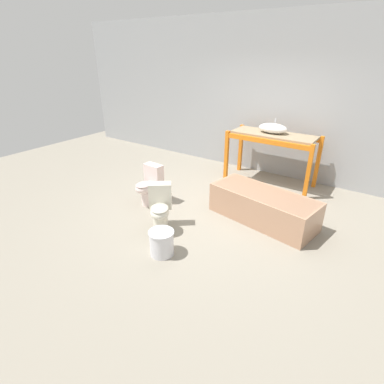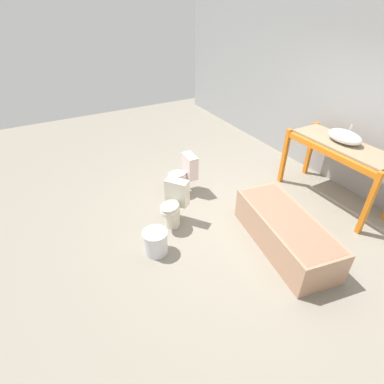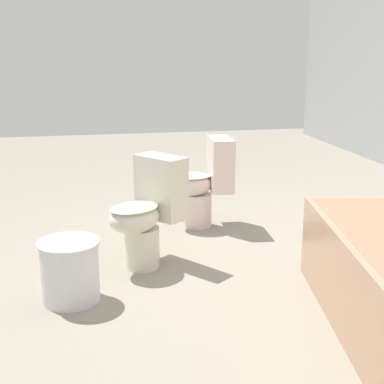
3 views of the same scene
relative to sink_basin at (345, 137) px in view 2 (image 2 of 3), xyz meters
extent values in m
plane|color=gray|center=(-0.23, -1.70, -1.13)|extent=(12.00, 12.00, 0.00)
cube|color=#9EA0A3|center=(-0.23, 0.56, 0.47)|extent=(10.80, 0.08, 3.20)
cube|color=orange|center=(-0.79, -0.35, -0.61)|extent=(0.07, 0.07, 1.03)
cube|color=orange|center=(0.87, -0.35, -0.61)|extent=(0.07, 0.07, 1.03)
cube|color=orange|center=(-0.79, 0.30, -0.61)|extent=(0.07, 0.07, 1.03)
cube|color=orange|center=(0.04, -0.35, -0.17)|extent=(1.66, 0.06, 0.09)
cube|color=orange|center=(0.04, 0.30, -0.17)|extent=(1.66, 0.06, 0.09)
cube|color=#998466|center=(0.04, -0.02, -0.11)|extent=(1.59, 0.58, 0.04)
ellipsoid|color=white|center=(0.00, 0.00, 0.00)|extent=(0.56, 0.34, 0.19)
cylinder|color=silver|center=(0.00, 0.09, 0.13)|extent=(0.02, 0.02, 0.08)
cube|color=tan|center=(0.53, -1.53, -0.88)|extent=(1.77, 0.95, 0.48)
cube|color=#977056|center=(0.53, -1.53, -0.74)|extent=(1.68, 0.86, 0.20)
cylinder|color=silver|center=(-0.61, -2.70, -0.99)|extent=(0.22, 0.22, 0.26)
ellipsoid|color=silver|center=(-0.58, -2.74, -0.78)|extent=(0.43, 0.44, 0.19)
ellipsoid|color=#B3AF9F|center=(-0.58, -2.74, -0.71)|extent=(0.41, 0.42, 0.03)
cube|color=silver|center=(-0.72, -2.55, -0.63)|extent=(0.37, 0.34, 0.41)
cylinder|color=silver|center=(-1.35, -2.18, -0.99)|extent=(0.22, 0.22, 0.26)
ellipsoid|color=silver|center=(-1.35, -2.24, -0.78)|extent=(0.30, 0.36, 0.19)
ellipsoid|color=#BBA7A3|center=(-1.35, -2.24, -0.71)|extent=(0.28, 0.35, 0.03)
cube|color=silver|center=(-1.34, -2.00, -0.63)|extent=(0.35, 0.19, 0.41)
cylinder|color=silver|center=(-0.22, -3.14, -0.95)|extent=(0.32, 0.32, 0.35)
cylinder|color=silver|center=(-0.22, -3.14, -0.79)|extent=(0.34, 0.34, 0.02)
camera|label=1|loc=(2.00, -5.62, 1.36)|focal=28.00mm
camera|label=2|loc=(2.63, -4.15, 1.86)|focal=28.00mm
camera|label=3|loc=(2.61, -3.02, 0.24)|focal=50.00mm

